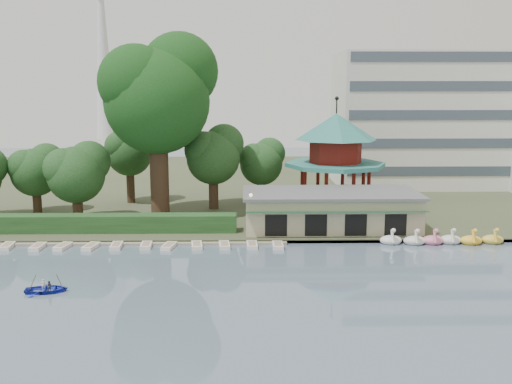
{
  "coord_description": "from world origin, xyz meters",
  "views": [
    {
      "loc": [
        1.01,
        -37.31,
        15.05
      ],
      "look_at": [
        2.0,
        18.0,
        5.0
      ],
      "focal_mm": 40.0,
      "sensor_mm": 36.0,
      "label": 1
    }
  ],
  "objects_px": {
    "pavilion": "(336,151)",
    "rowboat_with_passengers": "(46,286)",
    "boathouse": "(330,209)",
    "big_tree": "(159,92)",
    "dock": "(114,243)"
  },
  "relations": [
    {
      "from": "big_tree",
      "to": "boathouse",
      "type": "bearing_deg",
      "value": -18.27
    },
    {
      "from": "boathouse",
      "to": "rowboat_with_passengers",
      "type": "xyz_separation_m",
      "value": [
        -23.98,
        -18.26,
        -1.91
      ]
    },
    {
      "from": "dock",
      "to": "pavilion",
      "type": "distance_m",
      "value": 29.14
    },
    {
      "from": "rowboat_with_passengers",
      "to": "pavilion",
      "type": "bearing_deg",
      "value": 47.43
    },
    {
      "from": "dock",
      "to": "rowboat_with_passengers",
      "type": "distance_m",
      "value": 13.64
    },
    {
      "from": "dock",
      "to": "pavilion",
      "type": "relative_size",
      "value": 2.52
    },
    {
      "from": "pavilion",
      "to": "rowboat_with_passengers",
      "type": "distance_m",
      "value": 39.05
    },
    {
      "from": "dock",
      "to": "boathouse",
      "type": "xyz_separation_m",
      "value": [
        22.0,
        4.77,
        2.25
      ]
    },
    {
      "from": "boathouse",
      "to": "big_tree",
      "type": "xyz_separation_m",
      "value": [
        -18.84,
        6.22,
        12.35
      ]
    },
    {
      "from": "boathouse",
      "to": "big_tree",
      "type": "relative_size",
      "value": 0.88
    },
    {
      "from": "pavilion",
      "to": "rowboat_with_passengers",
      "type": "relative_size",
      "value": 2.85
    },
    {
      "from": "big_tree",
      "to": "rowboat_with_passengers",
      "type": "relative_size",
      "value": 4.46
    },
    {
      "from": "big_tree",
      "to": "rowboat_with_passengers",
      "type": "distance_m",
      "value": 28.79
    },
    {
      "from": "pavilion",
      "to": "rowboat_with_passengers",
      "type": "height_order",
      "value": "pavilion"
    },
    {
      "from": "dock",
      "to": "pavilion",
      "type": "height_order",
      "value": "pavilion"
    }
  ]
}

